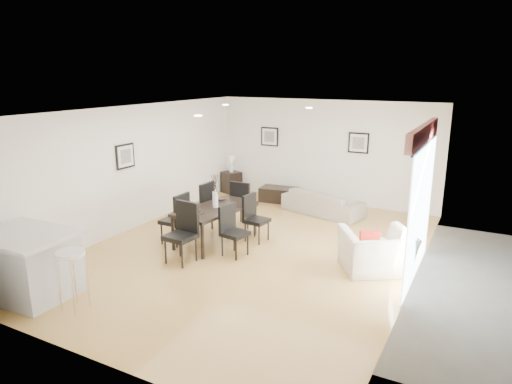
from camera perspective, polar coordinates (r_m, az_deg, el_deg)
The scene contains 26 objects.
ground at distance 8.99m, azimuth -0.36°, elevation -7.30°, with size 8.00×8.00×0.00m, color tan.
wall_back at distance 12.18m, azimuth 8.57°, elevation 5.00°, with size 6.00×0.04×2.70m, color white.
wall_front at distance 5.54m, azimuth -20.46°, elevation -7.61°, with size 6.00×0.04×2.70m, color white.
wall_left at distance 10.30m, azimuth -15.28°, elevation 2.88°, with size 0.04×8.00×2.70m, color white.
wall_right at distance 7.67m, azimuth 19.79°, elevation -1.43°, with size 0.04×8.00×2.70m, color white.
ceiling at distance 8.36m, azimuth -0.39°, elevation 10.13°, with size 6.00×8.00×0.02m, color white.
sofa at distance 11.28m, azimuth 8.34°, elevation -1.29°, with size 1.99×0.78×0.58m, color gray.
armchair at distance 8.23m, azimuth 14.79°, elevation -7.18°, with size 1.14×1.00×0.74m, color beige.
dining_table at distance 9.24m, azimuth -5.08°, elevation -2.37°, with size 1.13×1.88×0.74m.
dining_chair_wnear at distance 9.26m, azimuth -9.77°, elevation -2.98°, with size 0.47×0.47×1.05m.
dining_chair_wfar at distance 9.94m, azimuth -6.68°, elevation -1.49°, with size 0.50×0.50×1.10m.
dining_chair_enear at distance 8.62m, azimuth -3.08°, elevation -4.45°, with size 0.51×0.51×0.97m.
dining_chair_efar at distance 9.35m, azimuth -0.32°, elevation -2.89°, with size 0.48×0.48×0.97m.
dining_chair_head at distance 8.41m, azimuth -9.04°, elevation -4.57°, with size 0.53×0.53×1.11m.
dining_chair_foot at distance 10.16m, azimuth -1.73°, elevation -1.19°, with size 0.48×0.48×1.05m.
vase at distance 9.14m, azimuth -5.13°, elevation -0.11°, with size 0.74×1.21×0.68m.
coffee_table at distance 12.28m, azimuth 2.84°, elevation -0.30°, with size 0.95×0.57×0.38m, color black.
side_table at distance 13.17m, azimuth -3.09°, elevation 1.23°, with size 0.46×0.46×0.61m, color black.
table_lamp at distance 13.05m, azimuth -3.12°, elevation 3.80°, with size 0.24×0.24×0.46m.
cushion at distance 8.07m, azimuth 13.99°, elevation -5.88°, with size 0.33×0.10×0.33m, color maroon.
kitchen_island at distance 7.94m, azimuth -26.71°, elevation -8.01°, with size 1.49×1.17×1.02m.
bar_stool at distance 7.09m, azimuth -22.13°, elevation -7.87°, with size 0.41×0.41×0.91m.
framed_print_back_left at distance 12.71m, azimuth 1.71°, elevation 6.93°, with size 0.52×0.04×0.52m.
framed_print_back_right at distance 11.84m, azimuth 12.70°, elevation 6.01°, with size 0.52×0.04×0.52m.
framed_print_left_wall at distance 10.08m, azimuth -16.04°, elevation 4.32°, with size 0.04×0.52×0.52m.
sliding_door at distance 7.89m, azimuth 19.99°, elevation 1.35°, with size 0.12×2.70×2.57m.
Camera 1 is at (3.93, -7.35, 3.37)m, focal length 32.00 mm.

